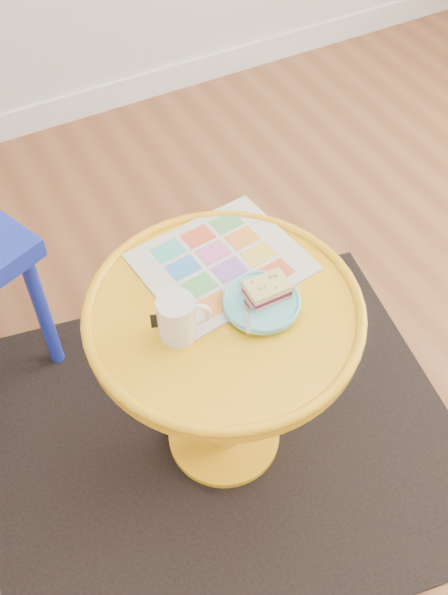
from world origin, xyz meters
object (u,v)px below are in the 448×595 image
side_table (224,353)px  mug (178,317)px  newspaper (221,262)px  plate (262,302)px

side_table → mug: 0.25m
newspaper → mug: mug is taller
newspaper → mug: bearing=-148.6°
side_table → plate: (0.07, -0.03, 0.18)m
mug → plate: size_ratio=0.66×
newspaper → plate: size_ratio=2.12×
plate → side_table: bearing=155.0°
newspaper → side_table: bearing=-122.4°
newspaper → plate: (0.01, -0.16, 0.01)m
side_table → mug: size_ratio=5.48×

